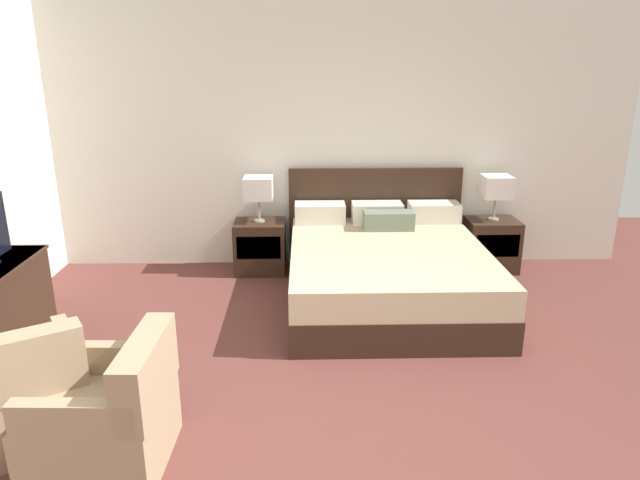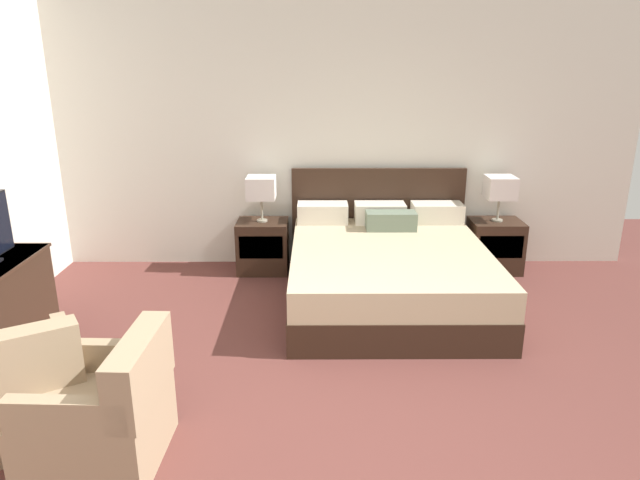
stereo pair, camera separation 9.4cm
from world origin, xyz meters
name	(u,v)px [view 2 (the right image)]	position (x,y,z in m)	size (l,w,h in m)	color
wall_back	(319,131)	(0.00, 3.52, 1.44)	(6.68, 0.06, 2.88)	silver
bed	(388,270)	(0.63, 2.44, 0.29)	(1.84, 2.14, 1.06)	#332116
nightstand_left	(263,246)	(-0.59, 3.21, 0.27)	(0.53, 0.43, 0.54)	#332116
nightstand_right	(495,246)	(1.86, 3.21, 0.27)	(0.53, 0.43, 0.54)	#332116
table_lamp_left	(261,188)	(-0.59, 3.21, 0.90)	(0.29, 0.29, 0.47)	gray
table_lamp_right	(500,188)	(1.86, 3.21, 0.90)	(0.29, 0.29, 0.47)	gray
armchair_by_window	(18,391)	(-1.78, 0.45, 0.28)	(0.94, 0.94, 0.76)	#9E8466
armchair_companion	(104,416)	(-1.19, 0.20, 0.28)	(0.71, 0.70, 0.76)	#9E8466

